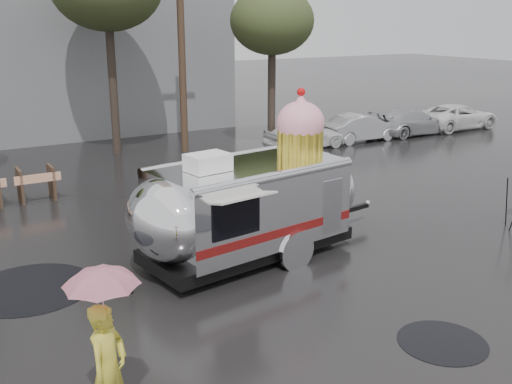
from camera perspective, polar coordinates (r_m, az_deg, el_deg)
ground at (r=11.87m, az=10.07°, el=-10.08°), size 120.00×120.00×0.00m
puddles at (r=13.24m, az=-7.98°, el=-7.09°), size 7.56×8.40×0.01m
utility_pole at (r=23.98m, az=-7.14°, el=14.72°), size 1.60×0.28×9.00m
tree_right at (r=24.72m, az=1.55°, el=15.89°), size 3.36×3.36×6.42m
parked_cars at (r=27.83m, az=12.82°, el=6.57°), size 13.20×1.90×1.50m
airstream_trailer at (r=13.22m, az=-0.43°, el=-0.84°), size 6.98×3.26×3.79m
person_left at (r=8.18m, az=-13.88°, el=-16.10°), size 0.77×0.76×1.81m
umbrella_pink at (r=7.68m, az=-14.41°, el=-9.52°), size 1.16×1.16×2.34m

